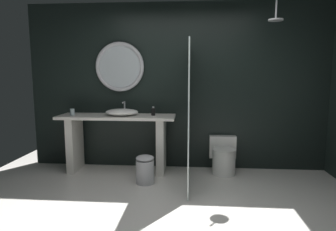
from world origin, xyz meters
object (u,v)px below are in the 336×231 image
object	(u,v)px
vessel_sink	(122,112)
rain_shower_head	(276,18)
waste_bin	(145,169)
round_wall_mirror	(120,67)
soap_dispenser	(153,111)
toilet	(223,156)
tumbler_cup	(72,112)

from	to	relation	value
vessel_sink	rain_shower_head	world-z (taller)	rain_shower_head
waste_bin	round_wall_mirror	bearing A→B (deg)	124.68
soap_dispenser	waste_bin	xyz separation A→B (m)	(-0.05, -0.52, -0.74)
toilet	waste_bin	world-z (taller)	toilet
tumbler_cup	round_wall_mirror	size ratio (longest dim) A/B	0.14
soap_dispenser	round_wall_mirror	distance (m)	0.90
tumbler_cup	toilet	distance (m)	2.41
vessel_sink	tumbler_cup	bearing A→B (deg)	-175.34
tumbler_cup	round_wall_mirror	bearing A→B (deg)	24.43
round_wall_mirror	waste_bin	bearing A→B (deg)	-55.32
rain_shower_head	waste_bin	bearing A→B (deg)	-171.38
vessel_sink	soap_dispenser	distance (m)	0.48
soap_dispenser	tumbler_cup	bearing A→B (deg)	-175.57
vessel_sink	rain_shower_head	distance (m)	2.53
round_wall_mirror	toilet	size ratio (longest dim) A/B	1.43
rain_shower_head	waste_bin	xyz separation A→B (m)	(-1.73, -0.26, -2.04)
soap_dispenser	round_wall_mirror	xyz separation A→B (m)	(-0.56, 0.21, 0.68)
vessel_sink	waste_bin	xyz separation A→B (m)	(0.42, -0.48, -0.73)
toilet	waste_bin	bearing A→B (deg)	-154.45
round_wall_mirror	soap_dispenser	bearing A→B (deg)	-20.79
vessel_sink	rain_shower_head	xyz separation A→B (m)	(2.16, -0.22, 1.31)
soap_dispenser	toilet	world-z (taller)	soap_dispenser
round_wall_mirror	waste_bin	xyz separation A→B (m)	(0.50, -0.73, -1.42)
tumbler_cup	soap_dispenser	bearing A→B (deg)	4.43
soap_dispenser	waste_bin	distance (m)	0.90
round_wall_mirror	rain_shower_head	world-z (taller)	rain_shower_head
tumbler_cup	toilet	xyz separation A→B (m)	(2.30, 0.12, -0.68)
tumbler_cup	toilet	world-z (taller)	tumbler_cup
tumbler_cup	rain_shower_head	world-z (taller)	rain_shower_head
round_wall_mirror	tumbler_cup	bearing A→B (deg)	-155.57
soap_dispenser	toilet	bearing A→B (deg)	1.22
soap_dispenser	waste_bin	size ratio (longest dim) A/B	0.35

